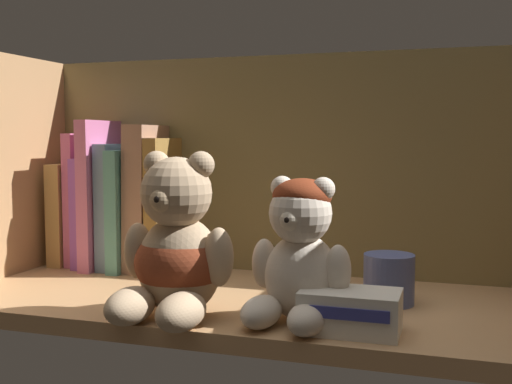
{
  "coord_description": "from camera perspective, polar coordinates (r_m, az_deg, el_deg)",
  "views": [
    {
      "loc": [
        23.66,
        -71.5,
        21.34
      ],
      "look_at": [
        0.8,
        0.0,
        14.91
      ],
      "focal_mm": 44.05,
      "sensor_mm": 36.0,
      "label": 1
    }
  ],
  "objects": [
    {
      "name": "pillar_candle",
      "position": [
        0.76,
        11.97,
        -7.73
      ],
      "size": [
        5.92,
        5.92,
        5.85
      ],
      "primitive_type": "cylinder",
      "color": "#4C5B99",
      "rests_on": "shelf_board"
    },
    {
      "name": "book_3",
      "position": [
        0.98,
        -13.32,
        -0.13
      ],
      "size": [
        1.89,
        14.23,
        21.95
      ],
      "primitive_type": "cube",
      "color": "#CD6A9A",
      "rests_on": "shelf_board"
    },
    {
      "name": "teddy_bear_smaller",
      "position": [
        0.66,
        3.95,
        -5.61
      ],
      "size": [
        11.38,
        11.79,
        15.37
      ],
      "color": "beige",
      "rests_on": "shelf_board"
    },
    {
      "name": "book_5",
      "position": [
        0.96,
        -11.0,
        -1.49
      ],
      "size": [
        1.89,
        14.01,
        17.63
      ],
      "primitive_type": "cube",
      "color": "#549B93",
      "rests_on": "shelf_board"
    },
    {
      "name": "book_7",
      "position": [
        0.93,
        -7.96,
        -1.09
      ],
      "size": [
        1.99,
        11.98,
        19.37
      ],
      "primitive_type": "cube",
      "color": "olive",
      "rests_on": "shelf_board"
    },
    {
      "name": "small_product_box",
      "position": [
        0.64,
        8.57,
        -10.65
      ],
      "size": [
        9.84,
        6.09,
        4.23
      ],
      "color": "silver",
      "rests_on": "shelf_board"
    },
    {
      "name": "shelf_board",
      "position": [
        0.78,
        -0.57,
        -10.22
      ],
      "size": [
        71.82,
        29.72,
        2.0
      ],
      "primitive_type": "cube",
      "color": "tan",
      "rests_on": "ground"
    },
    {
      "name": "book_6",
      "position": [
        0.95,
        -9.53,
        -0.46
      ],
      "size": [
        3.62,
        11.89,
        21.32
      ],
      "primitive_type": "cube",
      "rotation": [
        0.0,
        0.02,
        0.0
      ],
      "color": "#A67960",
      "rests_on": "shelf_board"
    },
    {
      "name": "book_0",
      "position": [
        1.02,
        -16.38,
        -1.85
      ],
      "size": [
        2.42,
        10.2,
        15.45
      ],
      "primitive_type": "cube",
      "color": "#AB844B",
      "rests_on": "shelf_board"
    },
    {
      "name": "teddy_bear_larger",
      "position": [
        0.69,
        -7.24,
        -5.41
      ],
      "size": [
        13.19,
        13.83,
        17.99
      ],
      "color": "tan",
      "rests_on": "shelf_board"
    },
    {
      "name": "book_1",
      "position": [
        1.0,
        -15.33,
        -0.61
      ],
      "size": [
        1.63,
        9.17,
        20.05
      ],
      "primitive_type": "cube",
      "color": "#C55F90",
      "rests_on": "shelf_board"
    },
    {
      "name": "shelf_back_panel",
      "position": [
        0.9,
        2.51,
        1.84
      ],
      "size": [
        74.22,
        1.2,
        33.07
      ],
      "primitive_type": "cube",
      "color": "olive",
      "rests_on": "ground"
    },
    {
      "name": "book_2",
      "position": [
        0.99,
        -14.34,
        -1.7
      ],
      "size": [
        1.86,
        11.45,
        16.37
      ],
      "primitive_type": "cube",
      "color": "#9B54BC",
      "rests_on": "shelf_board"
    },
    {
      "name": "book_4",
      "position": [
        0.97,
        -12.16,
        -1.18
      ],
      "size": [
        2.08,
        11.98,
        18.51
      ],
      "primitive_type": "cube",
      "color": "#7090AD",
      "rests_on": "shelf_board"
    }
  ]
}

